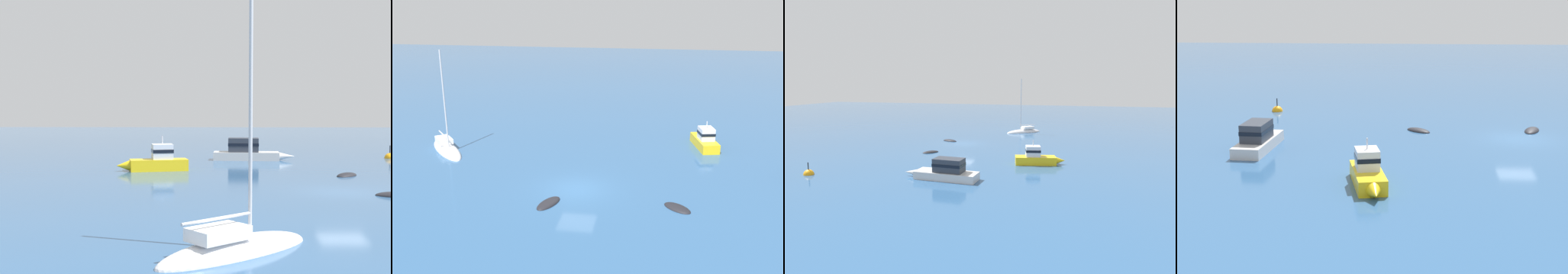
# 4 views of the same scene
# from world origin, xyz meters

# --- Properties ---
(ground_plane) EXTENTS (160.00, 160.00, 0.00)m
(ground_plane) POSITION_xyz_m (0.00, 0.00, 0.00)
(ground_plane) COLOR #2D5684
(motor_cruiser) EXTENTS (6.62, 2.04, 1.80)m
(motor_cruiser) POSITION_xyz_m (3.84, -16.73, 0.71)
(motor_cruiser) COLOR silver
(motor_cruiser) RESTS_ON ground
(cabin_cruiser) EXTENTS (4.99, 2.26, 2.40)m
(cabin_cruiser) POSITION_xyz_m (10.57, -9.28, 0.66)
(cabin_cruiser) COLOR yellow
(cabin_cruiser) RESTS_ON ground
(yacht) EXTENTS (5.65, 5.18, 9.05)m
(yacht) POSITION_xyz_m (6.23, 12.29, 0.10)
(yacht) COLOR white
(yacht) RESTS_ON ground
(rib) EXTENTS (2.01, 2.11, 0.42)m
(rib) POSITION_xyz_m (-1.83, -6.70, 0.00)
(rib) COLOR black
(rib) RESTS_ON ground
(channel_buoy) EXTENTS (0.90, 0.90, 1.53)m
(channel_buoy) POSITION_xyz_m (-8.30, -18.46, 0.00)
(channel_buoy) COLOR orange
(channel_buoy) RESTS_ON ground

